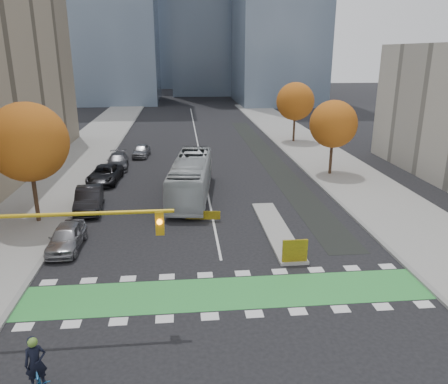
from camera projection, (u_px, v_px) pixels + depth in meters
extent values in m
plane|color=black|center=(231.00, 310.00, 19.86)|extent=(300.00, 300.00, 0.00)
cube|color=gray|center=(49.00, 188.00, 37.54)|extent=(7.00, 120.00, 0.15)
cube|color=gray|center=(353.00, 179.00, 40.04)|extent=(7.00, 120.00, 0.15)
cube|color=gray|center=(91.00, 187.00, 37.86)|extent=(0.30, 120.00, 0.16)
cube|color=gray|center=(315.00, 180.00, 39.72)|extent=(0.30, 120.00, 0.16)
cube|color=green|center=(228.00, 293.00, 21.28)|extent=(20.00, 3.00, 0.01)
cube|color=silver|center=(197.00, 141.00, 57.77)|extent=(0.15, 70.00, 0.01)
cube|color=black|center=(267.00, 157.00, 48.98)|extent=(2.50, 50.00, 0.01)
cube|color=gray|center=(276.00, 229.00, 28.73)|extent=(1.60, 10.00, 0.16)
cube|color=yellow|center=(295.00, 251.00, 23.97)|extent=(1.40, 0.12, 1.30)
cylinder|color=#332114|center=(34.00, 186.00, 29.32)|extent=(0.28, 0.28, 5.25)
sphere|color=#AC6815|center=(28.00, 142.00, 28.40)|extent=(5.20, 5.20, 5.20)
cylinder|color=#332114|center=(331.00, 152.00, 41.12)|extent=(0.28, 0.28, 4.55)
sphere|color=#AC6815|center=(333.00, 124.00, 40.33)|extent=(4.40, 4.40, 4.40)
cylinder|color=#332114|center=(294.00, 123.00, 56.28)|extent=(0.28, 0.28, 4.90)
sphere|color=#AC6815|center=(295.00, 101.00, 55.43)|extent=(4.80, 4.80, 4.80)
cylinder|color=#BF9914|center=(70.00, 214.00, 17.23)|extent=(8.20, 0.16, 0.16)
cube|color=#BF9914|center=(160.00, 223.00, 17.70)|extent=(0.35, 0.28, 1.00)
sphere|color=orange|center=(159.00, 222.00, 17.50)|extent=(0.22, 0.22, 0.22)
imported|color=black|center=(36.00, 363.00, 14.29)|extent=(0.80, 0.66, 1.89)
sphere|color=#597F2D|center=(32.00, 342.00, 14.05)|extent=(0.32, 0.32, 0.32)
imported|color=#B6BCBE|center=(191.00, 178.00, 35.00)|extent=(4.07, 11.78, 3.22)
imported|color=gray|center=(67.00, 237.00, 25.87)|extent=(1.80, 4.37, 1.48)
imported|color=black|center=(89.00, 199.00, 32.28)|extent=(2.29, 5.28, 1.69)
imported|color=#4C4C51|center=(118.00, 161.00, 43.99)|extent=(2.35, 5.10, 1.44)
imported|color=black|center=(105.00, 174.00, 39.20)|extent=(2.85, 5.55, 1.50)
imported|color=gray|center=(141.00, 150.00, 48.92)|extent=(2.01, 4.22, 1.39)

